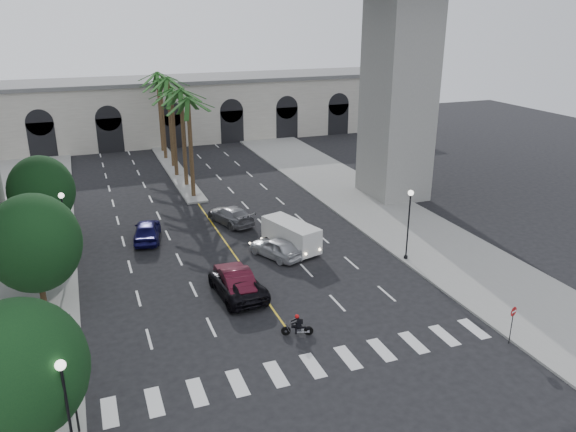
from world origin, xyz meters
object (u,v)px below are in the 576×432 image
at_px(car_b, 235,280).
at_px(cargo_van, 291,235).
at_px(car_a, 276,248).
at_px(car_e, 147,230).
at_px(pedestrian_b, 13,311).
at_px(car_c, 237,284).
at_px(lamp_post_right, 409,219).
at_px(car_d, 231,215).
at_px(pedestrian_a, 9,337).
at_px(traffic_signal_far, 71,336).
at_px(motorcycle_rider, 298,326).
at_px(do_not_enter_sign, 513,317).
at_px(traffic_signal_near, 72,385).
at_px(lamp_post_left_near, 68,409).
at_px(lamp_post_left_far, 65,222).

bearing_deg(car_b, cargo_van, -137.42).
height_order(car_a, car_e, car_e).
xyz_separation_m(car_a, pedestrian_b, (-17.28, -3.72, 0.20)).
bearing_deg(car_a, car_c, 22.54).
height_order(car_c, car_e, car_e).
distance_m(lamp_post_right, car_c, 13.15).
distance_m(car_d, pedestrian_a, 21.77).
xyz_separation_m(traffic_signal_far, car_a, (14.06, 10.38, -1.76)).
xyz_separation_m(car_b, car_e, (-4.13, 10.86, -0.03)).
xyz_separation_m(motorcycle_rider, car_e, (-6.00, 17.11, 0.24)).
distance_m(lamp_post_right, car_e, 20.19).
distance_m(car_c, car_d, 12.93).
relative_size(car_b, car_c, 0.92).
bearing_deg(car_a, do_not_enter_sign, 93.06).
xyz_separation_m(traffic_signal_near, traffic_signal_far, (0.00, 4.00, 0.00)).
height_order(car_c, pedestrian_b, pedestrian_b).
distance_m(lamp_post_right, motorcycle_rider, 13.09).
height_order(lamp_post_left_near, traffic_signal_far, lamp_post_left_near).
bearing_deg(pedestrian_a, cargo_van, -6.74).
bearing_deg(car_a, motorcycle_rider, 52.34).
relative_size(car_c, cargo_van, 1.04).
distance_m(pedestrian_b, do_not_enter_sign, 27.86).
bearing_deg(pedestrian_b, car_e, 56.20).
height_order(motorcycle_rider, car_a, car_a).
bearing_deg(traffic_signal_far, pedestrian_b, 115.80).
bearing_deg(car_a, lamp_post_left_near, 25.29).
bearing_deg(motorcycle_rider, car_a, 97.14).
bearing_deg(car_c, do_not_enter_sign, 135.29).
bearing_deg(pedestrian_a, car_b, -17.48).
xyz_separation_m(car_d, pedestrian_a, (-15.96, -14.80, 0.33)).
distance_m(lamp_post_left_near, lamp_post_left_far, 21.00).
relative_size(traffic_signal_near, car_b, 0.70).
height_order(lamp_post_left_far, traffic_signal_near, lamp_post_left_far).
relative_size(car_d, pedestrian_a, 2.79).
relative_size(car_b, pedestrian_a, 2.82).
height_order(traffic_signal_near, pedestrian_a, traffic_signal_near).
relative_size(lamp_post_left_far, car_b, 1.03).
height_order(car_a, do_not_enter_sign, do_not_enter_sign).
distance_m(car_a, car_e, 10.73).
xyz_separation_m(car_a, pedestrian_a, (-17.23, -6.84, 0.32)).
bearing_deg(do_not_enter_sign, traffic_signal_near, 158.84).
bearing_deg(lamp_post_right, pedestrian_b, 179.65).
height_order(lamp_post_left_far, cargo_van, lamp_post_left_far).
distance_m(lamp_post_left_far, traffic_signal_near, 18.51).
distance_m(cargo_van, do_not_enter_sign, 17.43).
relative_size(lamp_post_left_near, lamp_post_left_far, 1.00).
xyz_separation_m(lamp_post_right, pedestrian_b, (-25.92, 0.16, -2.27)).
height_order(car_b, car_e, car_b).
bearing_deg(lamp_post_left_far, do_not_enter_sign, -41.14).
bearing_deg(car_c, lamp_post_left_near, 47.30).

